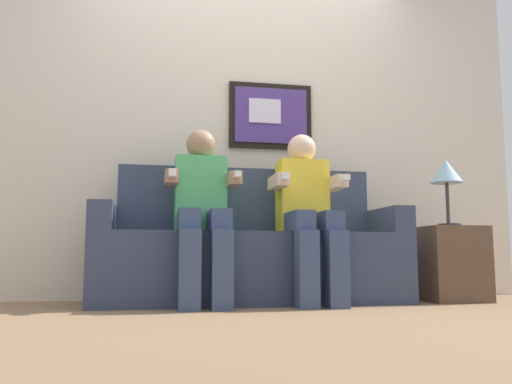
% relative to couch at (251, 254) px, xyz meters
% --- Properties ---
extents(ground_plane, '(5.72, 5.72, 0.00)m').
position_rel_couch_xyz_m(ground_plane, '(0.00, -0.33, -0.31)').
color(ground_plane, '#8C6B4C').
extents(back_wall_assembly, '(4.40, 0.10, 2.60)m').
position_rel_couch_xyz_m(back_wall_assembly, '(0.01, 0.44, 0.99)').
color(back_wall_assembly, beige).
rests_on(back_wall_assembly, ground_plane).
extents(couch, '(2.00, 0.58, 0.90)m').
position_rel_couch_xyz_m(couch, '(0.00, 0.00, 0.00)').
color(couch, '#333D56').
rests_on(couch, ground_plane).
extents(person_on_left, '(0.46, 0.56, 1.11)m').
position_rel_couch_xyz_m(person_on_left, '(-0.34, -0.17, 0.29)').
color(person_on_left, '#4CB266').
rests_on(person_on_left, ground_plane).
extents(person_on_right, '(0.46, 0.56, 1.11)m').
position_rel_couch_xyz_m(person_on_right, '(0.34, -0.17, 0.29)').
color(person_on_right, yellow).
rests_on(person_on_right, ground_plane).
extents(side_table_right, '(0.40, 0.40, 0.50)m').
position_rel_couch_xyz_m(side_table_right, '(1.35, -0.11, -0.06)').
color(side_table_right, brown).
rests_on(side_table_right, ground_plane).
extents(table_lamp, '(0.22, 0.22, 0.46)m').
position_rel_couch_xyz_m(table_lamp, '(1.34, -0.13, 0.55)').
color(table_lamp, '#333338').
rests_on(table_lamp, side_table_right).
extents(spare_remote_on_table, '(0.04, 0.13, 0.02)m').
position_rel_couch_xyz_m(spare_remote_on_table, '(1.41, -0.15, 0.20)').
color(spare_remote_on_table, white).
rests_on(spare_remote_on_table, side_table_right).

